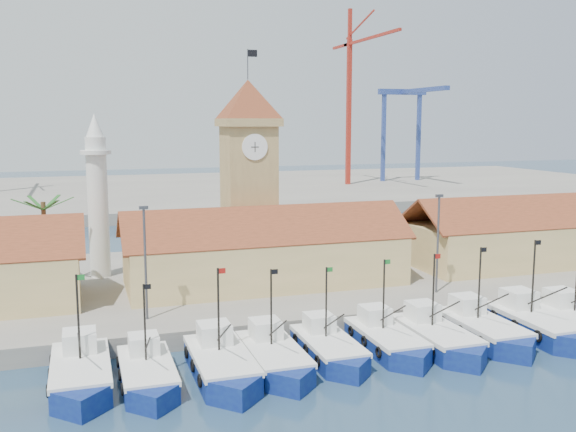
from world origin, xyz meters
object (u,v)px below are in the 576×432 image
object	(u,v)px
minaret	(98,195)
clock_tower	(249,171)
boat_0	(81,376)
boat_5	(388,342)

from	to	relation	value
minaret	clock_tower	bearing A→B (deg)	-7.61
clock_tower	minaret	size ratio (longest dim) A/B	1.39
boat_0	boat_5	xyz separation A→B (m)	(21.76, -0.21, -0.05)
boat_5	minaret	xyz separation A→B (m)	(-19.69, 24.84, 8.98)
clock_tower	minaret	xyz separation A→B (m)	(-15.00, 2.00, -2.23)
boat_5	clock_tower	size ratio (longest dim) A/B	0.42
boat_0	clock_tower	distance (m)	30.47
boat_0	minaret	distance (m)	26.29
boat_5	clock_tower	distance (m)	25.87
minaret	boat_0	bearing A→B (deg)	-94.82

